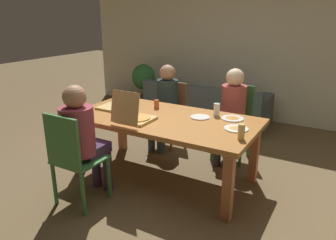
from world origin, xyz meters
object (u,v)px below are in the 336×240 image
object	(u,v)px
dining_table	(164,125)
person_0	(232,108)
person_1	(165,100)
plate_0	(232,118)
chair_0	(235,118)
pizza_box_1	(117,107)
person_2	(82,133)
drinking_glass_2	(157,104)
potted_plant	(144,83)
chair_1	(171,110)
drinking_glass_1	(217,110)
couch	(206,109)
pizza_box_0	(135,117)
plate_2	(200,117)
drinking_glass_0	(241,132)
chair_2	(72,157)
plate_1	(236,128)

from	to	relation	value
dining_table	person_0	xyz separation A→B (m)	(0.51, 0.85, 0.06)
person_1	plate_0	world-z (taller)	person_1
chair_0	person_0	bearing A→B (deg)	-90.00
pizza_box_1	person_2	bearing A→B (deg)	-75.31
drinking_glass_2	potted_plant	bearing A→B (deg)	127.74
drinking_glass_2	chair_1	bearing A→B (deg)	106.39
drinking_glass_1	drinking_glass_2	size ratio (longest dim) A/B	1.36
drinking_glass_1	couch	world-z (taller)	drinking_glass_1
person_0	drinking_glass_1	distance (m)	0.52
chair_1	person_2	bearing A→B (deg)	-90.00
person_0	pizza_box_0	size ratio (longest dim) A/B	3.00
dining_table	person_2	distance (m)	0.94
person_2	drinking_glass_1	xyz separation A→B (m)	(0.98, 1.16, 0.09)
person_2	drinking_glass_1	world-z (taller)	person_2
plate_2	drinking_glass_1	xyz separation A→B (m)	(0.14, 0.15, 0.07)
person_0	pizza_box_0	bearing A→B (deg)	-121.81
person_2	potted_plant	xyz separation A→B (m)	(-1.38, 3.14, -0.20)
person_0	plate_0	world-z (taller)	person_0
drinking_glass_0	person_1	bearing A→B (deg)	144.18
person_1	plate_0	xyz separation A→B (m)	(1.17, -0.50, 0.06)
dining_table	potted_plant	world-z (taller)	potted_plant
person_0	chair_1	size ratio (longest dim) A/B	1.34
chair_0	drinking_glass_2	bearing A→B (deg)	-136.00
drinking_glass_0	plate_0	bearing A→B (deg)	116.70
pizza_box_0	potted_plant	xyz separation A→B (m)	(-1.66, 2.62, -0.27)
chair_0	plate_2	xyz separation A→B (m)	(-0.15, -0.81, 0.22)
chair_1	person_2	distance (m)	1.82
chair_1	chair_0	bearing A→B (deg)	0.35
chair_2	couch	xyz separation A→B (m)	(0.08, 3.09, -0.29)
pizza_box_1	drinking_glass_1	xyz separation A→B (m)	(1.20, 0.31, 0.06)
chair_1	person_1	distance (m)	0.25
drinking_glass_0	plate_1	bearing A→B (deg)	117.81
dining_table	drinking_glass_1	size ratio (longest dim) A/B	14.37
chair_0	person_2	size ratio (longest dim) A/B	0.79
person_1	couch	size ratio (longest dim) A/B	0.56
pizza_box_0	plate_2	distance (m)	0.74
drinking_glass_0	drinking_glass_2	world-z (taller)	drinking_glass_0
person_2	couch	distance (m)	2.98
dining_table	plate_1	world-z (taller)	plate_1
person_2	couch	bearing A→B (deg)	88.38
person_0	plate_1	size ratio (longest dim) A/B	4.96
person_0	plate_1	xyz separation A→B (m)	(0.33, -0.82, 0.04)
chair_1	person_1	bearing A→B (deg)	-90.00
person_1	drinking_glass_2	distance (m)	0.62
dining_table	drinking_glass_0	xyz separation A→B (m)	(0.97, -0.21, 0.16)
chair_2	drinking_glass_0	xyz separation A→B (m)	(1.45, 0.76, 0.29)
chair_0	chair_1	world-z (taller)	chair_0
drinking_glass_1	person_1	bearing A→B (deg)	153.40
chair_2	plate_2	bearing A→B (deg)	54.15
chair_0	pizza_box_1	xyz separation A→B (m)	(-1.21, -0.97, 0.22)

